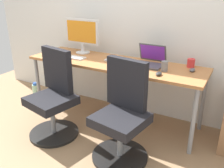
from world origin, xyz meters
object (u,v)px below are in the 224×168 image
Objects in this scene: office_chair_left at (54,98)px; water_bottle_on_floor at (36,94)px; office_chair_right at (122,116)px; desktop_monitor at (82,34)px; coffee_mug at (191,63)px; open_laptop at (150,60)px.

office_chair_left is 0.89m from water_bottle_on_floor.
office_chair_right is (0.83, 0.00, 0.00)m from office_chair_left.
coffee_mug is (1.37, 0.06, -0.20)m from desktop_monitor.
office_chair_right reaches higher than water_bottle_on_floor.
open_laptop is at bearing 90.82° from office_chair_right.
desktop_monitor reaches higher than coffee_mug.
open_laptop is (0.82, 0.68, 0.37)m from office_chair_left.
office_chair_left is 1.00× the size of office_chair_right.
office_chair_left reaches higher than water_bottle_on_floor.
open_laptop reaches higher than office_chair_left.
office_chair_left is at bearing -179.96° from office_chair_right.
office_chair_left is 1.52m from coffee_mug.
coffee_mug is (0.42, 0.13, -0.01)m from open_laptop.
office_chair_right is 0.77m from open_laptop.
open_laptop reaches higher than coffee_mug.
open_laptop is 3.37× the size of coffee_mug.
office_chair_left is at bearing -147.03° from coffee_mug.
desktop_monitor is 0.97m from open_laptop.
coffee_mug is (1.97, 0.38, 0.63)m from water_bottle_on_floor.
office_chair_left is 10.22× the size of coffee_mug.
open_laptop is (1.55, 0.26, 0.64)m from water_bottle_on_floor.
office_chair_right is 1.64m from water_bottle_on_floor.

